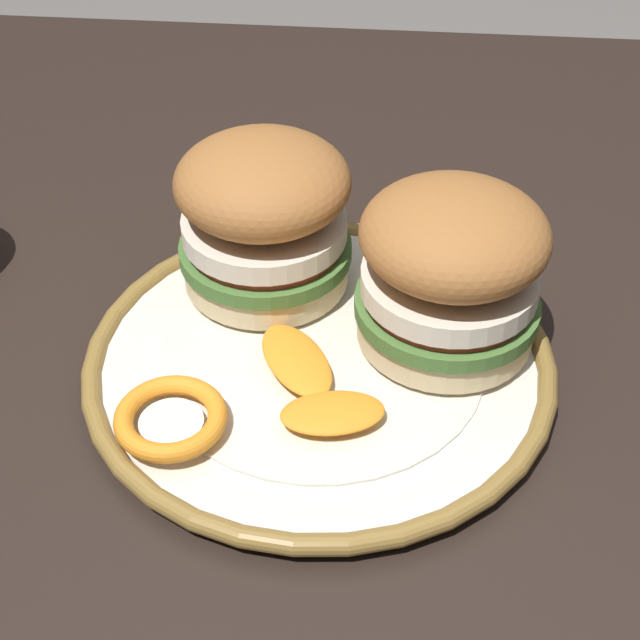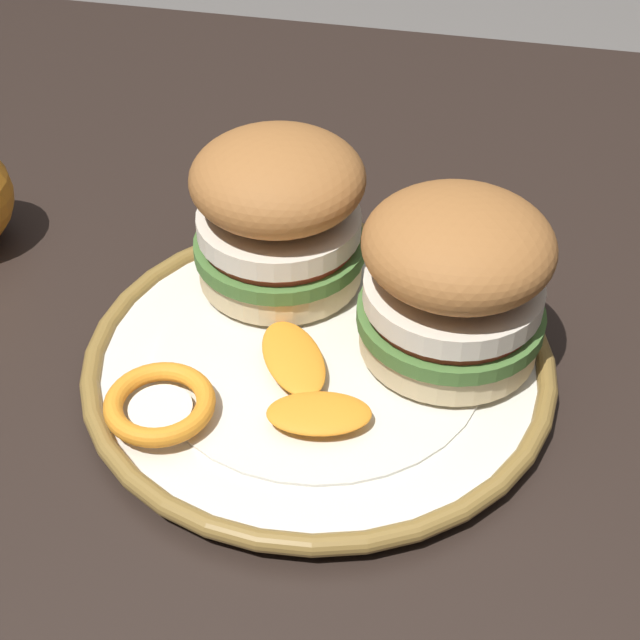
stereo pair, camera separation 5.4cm
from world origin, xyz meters
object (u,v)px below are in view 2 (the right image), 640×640
(dining_table, at_px, (388,483))
(sandwich_half_right, at_px, (455,278))
(sandwich_half_left, at_px, (279,210))
(dinner_plate, at_px, (320,358))

(dining_table, height_order, sandwich_half_right, sandwich_half_right)
(dining_table, xyz_separation_m, sandwich_half_left, (-0.09, 0.07, 0.16))
(dinner_plate, bearing_deg, dining_table, -3.69)
(dinner_plate, relative_size, sandwich_half_left, 2.02)
(dining_table, height_order, dinner_plate, dinner_plate)
(dining_table, distance_m, dinner_plate, 0.11)
(dining_table, bearing_deg, dinner_plate, 176.31)
(dinner_plate, distance_m, sandwich_half_left, 0.10)
(dinner_plate, relative_size, sandwich_half_right, 2.21)
(sandwich_half_right, bearing_deg, dining_table, -139.30)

